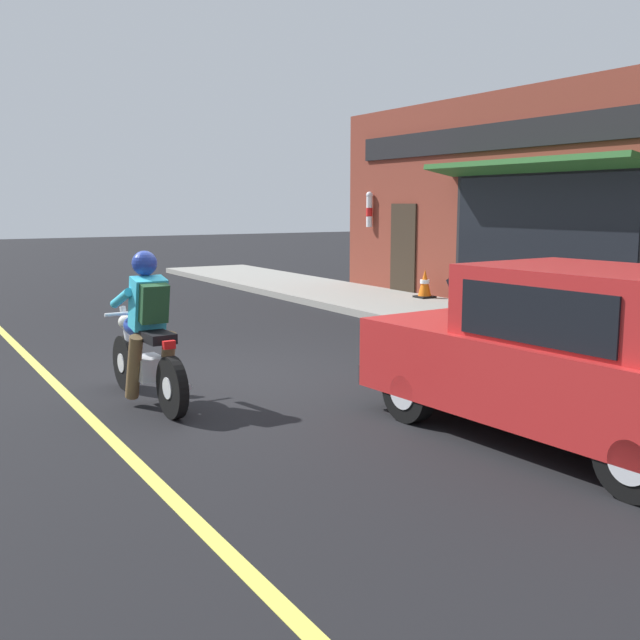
# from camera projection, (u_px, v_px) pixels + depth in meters

# --- Properties ---
(ground_plane) EXTENTS (80.00, 80.00, 0.00)m
(ground_plane) POSITION_uv_depth(u_px,v_px,m) (224.00, 380.00, 9.02)
(ground_plane) COLOR black
(sidewalk_curb) EXTENTS (2.60, 22.00, 0.14)m
(sidewalk_curb) POSITION_uv_depth(u_px,v_px,m) (424.00, 311.00, 14.30)
(sidewalk_curb) COLOR gray
(sidewalk_curb) RESTS_ON ground
(lane_stripe) EXTENTS (0.12, 19.80, 0.01)m
(lane_stripe) POSITION_uv_depth(u_px,v_px,m) (23.00, 352.00, 10.66)
(lane_stripe) COLOR #D1C64C
(lane_stripe) RESTS_ON ground
(storefront_building) EXTENTS (1.25, 9.94, 4.20)m
(storefront_building) POSITION_uv_depth(u_px,v_px,m) (501.00, 203.00, 14.43)
(storefront_building) COLOR maroon
(storefront_building) RESTS_ON ground
(motorcycle_with_rider) EXTENTS (0.56, 2.02, 1.62)m
(motorcycle_with_rider) POSITION_uv_depth(u_px,v_px,m) (147.00, 340.00, 7.85)
(motorcycle_with_rider) COLOR black
(motorcycle_with_rider) RESTS_ON ground
(car_hatchback) EXTENTS (1.92, 3.89, 1.57)m
(car_hatchback) POSITION_uv_depth(u_px,v_px,m) (568.00, 357.00, 6.55)
(car_hatchback) COLOR black
(car_hatchback) RESTS_ON ground
(traffic_cone) EXTENTS (0.36, 0.36, 0.60)m
(traffic_cone) POSITION_uv_depth(u_px,v_px,m) (425.00, 284.00, 15.70)
(traffic_cone) COLOR black
(traffic_cone) RESTS_ON sidewalk_curb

